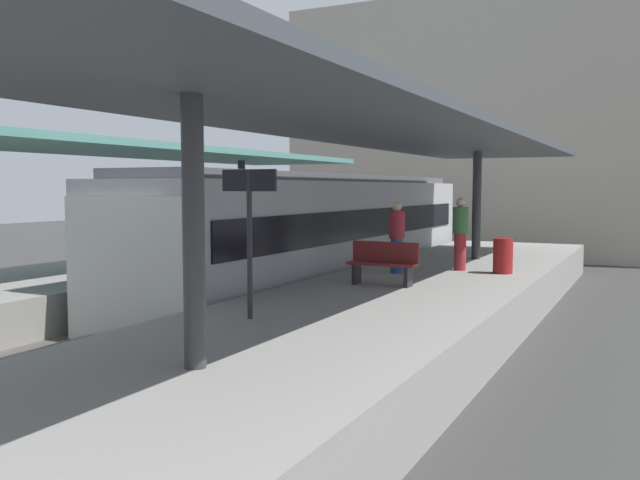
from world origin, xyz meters
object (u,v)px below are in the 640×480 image
object	(u,v)px
passenger_far_end	(397,236)
commuter_train	(326,232)
platform_bench	(383,262)
litter_bin	(503,256)
platform_sign	(249,209)
passenger_mid_platform	(460,233)

from	to	relation	value
passenger_far_end	commuter_train	bearing A→B (deg)	141.28
platform_bench	litter_bin	size ratio (longest dim) A/B	1.75
platform_sign	passenger_mid_platform	size ratio (longest dim) A/B	1.29
platform_sign	passenger_mid_platform	xyz separation A→B (m)	(1.23, 7.27, -0.73)
litter_bin	passenger_mid_platform	xyz separation A→B (m)	(-1.03, 0.16, 0.49)
commuter_train	passenger_mid_platform	size ratio (longest dim) A/B	9.38
commuter_train	litter_bin	distance (m)	5.29
platform_sign	litter_bin	distance (m)	7.56
platform_bench	passenger_far_end	bearing A→B (deg)	102.20
platform_bench	platform_sign	size ratio (longest dim) A/B	0.63
platform_sign	platform_bench	bearing A→B (deg)	83.28
litter_bin	commuter_train	bearing A→B (deg)	165.45
commuter_train	passenger_far_end	distance (m)	3.76
commuter_train	litter_bin	xyz separation A→B (m)	(5.11, -1.33, -0.33)
commuter_train	platform_bench	bearing A→B (deg)	-51.84
platform_bench	passenger_mid_platform	bearing A→B (deg)	76.53
litter_bin	passenger_far_end	xyz separation A→B (m)	(-2.18, -1.02, 0.44)
litter_bin	passenger_far_end	distance (m)	2.45
platform_sign	litter_bin	size ratio (longest dim) A/B	2.76
platform_bench	passenger_far_end	world-z (taller)	passenger_far_end
litter_bin	passenger_mid_platform	world-z (taller)	passenger_mid_platform
commuter_train	litter_bin	world-z (taller)	commuter_train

